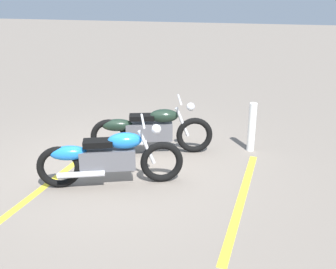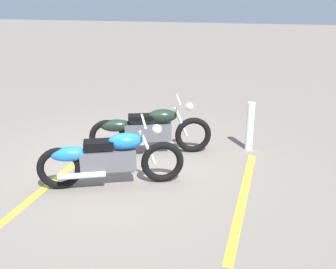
# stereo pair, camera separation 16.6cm
# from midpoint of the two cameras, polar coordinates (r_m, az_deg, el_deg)

# --- Properties ---
(ground_plane) EXTENTS (60.00, 60.00, 0.00)m
(ground_plane) POSITION_cam_midpoint_polar(r_m,az_deg,el_deg) (6.90, -7.89, -4.52)
(ground_plane) COLOR slate
(motorcycle_bright_foreground) EXTENTS (2.12, 0.94, 1.04)m
(motorcycle_bright_foreground) POSITION_cam_midpoint_polar(r_m,az_deg,el_deg) (6.09, -9.45, -3.34)
(motorcycle_bright_foreground) COLOR black
(motorcycle_bright_foreground) RESTS_ON ground
(motorcycle_dark_foreground) EXTENTS (2.16, 0.87, 1.04)m
(motorcycle_dark_foreground) POSITION_cam_midpoint_polar(r_m,az_deg,el_deg) (7.20, -3.62, 0.68)
(motorcycle_dark_foreground) COLOR black
(motorcycle_dark_foreground) RESTS_ON ground
(bollard_post) EXTENTS (0.14, 0.14, 0.92)m
(bollard_post) POSITION_cam_midpoint_polar(r_m,az_deg,el_deg) (7.50, 11.08, 1.14)
(bollard_post) COLOR white
(bollard_post) RESTS_ON ground
(parking_stripe_near) EXTENTS (0.32, 3.20, 0.01)m
(parking_stripe_near) POSITION_cam_midpoint_polar(r_m,az_deg,el_deg) (6.58, -17.01, -6.52)
(parking_stripe_near) COLOR yellow
(parking_stripe_near) RESTS_ON ground
(parking_stripe_mid) EXTENTS (0.32, 3.20, 0.01)m
(parking_stripe_mid) POSITION_cam_midpoint_polar(r_m,az_deg,el_deg) (5.94, 9.92, -8.92)
(parking_stripe_mid) COLOR yellow
(parking_stripe_mid) RESTS_ON ground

